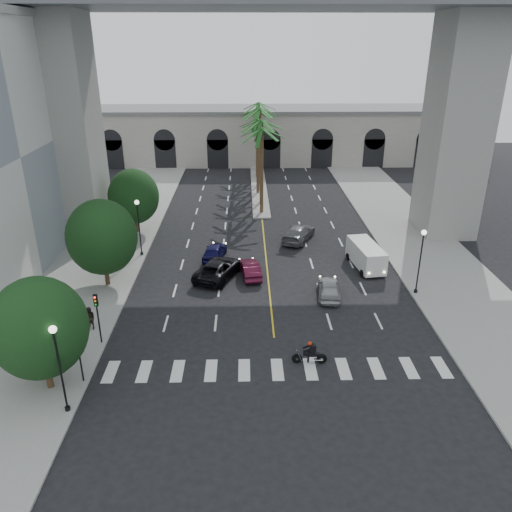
{
  "coord_description": "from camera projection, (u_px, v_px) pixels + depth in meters",
  "views": [
    {
      "loc": [
        -1.84,
        -26.31,
        18.24
      ],
      "look_at": [
        -1.12,
        6.0,
        4.23
      ],
      "focal_mm": 35.0,
      "sensor_mm": 36.0,
      "label": 1
    }
  ],
  "objects": [
    {
      "name": "car_b",
      "position": [
        250.0,
        269.0,
        41.68
      ],
      "size": [
        2.02,
        4.27,
        1.35
      ],
      "primitive_type": "imported",
      "rotation": [
        0.0,
        0.0,
        3.29
      ],
      "color": "#460E22",
      "rests_on": "ground"
    },
    {
      "name": "car_a",
      "position": [
        329.0,
        288.0,
        38.37
      ],
      "size": [
        2.08,
        4.26,
        1.4
      ],
      "primitive_type": "imported",
      "rotation": [
        0.0,
        0.0,
        3.04
      ],
      "color": "#9FA0A4",
      "rests_on": "ground"
    },
    {
      "name": "pedestrian_b",
      "position": [
        90.0,
        318.0,
        33.68
      ],
      "size": [
        1.0,
        0.93,
        1.64
      ],
      "primitive_type": "imported",
      "rotation": [
        0.0,
        0.0,
        -0.5
      ],
      "color": "black",
      "rests_on": "sidewalk_left"
    },
    {
      "name": "car_e",
      "position": [
        215.0,
        251.0,
        45.07
      ],
      "size": [
        2.32,
        4.37,
        1.42
      ],
      "primitive_type": "imported",
      "rotation": [
        0.0,
        0.0,
        2.98
      ],
      "color": "#0D0D3D",
      "rests_on": "ground"
    },
    {
      "name": "pier_building",
      "position": [
        256.0,
        135.0,
        80.18
      ],
      "size": [
        71.0,
        10.5,
        8.5
      ],
      "color": "#BCB4A8",
      "rests_on": "ground"
    },
    {
      "name": "sidewalk_left",
      "position": [
        100.0,
        260.0,
        44.85
      ],
      "size": [
        8.0,
        100.0,
        0.15
      ],
      "primitive_type": "cube",
      "color": "gray",
      "rests_on": "ground"
    },
    {
      "name": "lamp_post_left_near",
      "position": [
        59.0,
        362.0,
        25.32
      ],
      "size": [
        0.4,
        0.4,
        5.35
      ],
      "color": "black",
      "rests_on": "ground"
    },
    {
      "name": "palm_e",
      "position": [
        257.0,
        112.0,
        68.13
      ],
      "size": [
        3.2,
        3.2,
        10.4
      ],
      "color": "#47331E",
      "rests_on": "ground"
    },
    {
      "name": "pedestrian_a",
      "position": [
        53.0,
        305.0,
        35.38
      ],
      "size": [
        0.6,
        0.4,
        1.64
      ],
      "primitive_type": "imported",
      "rotation": [
        0.0,
        0.0,
        -0.01
      ],
      "color": "black",
      "rests_on": "sidewalk_left"
    },
    {
      "name": "palm_d",
      "position": [
        260.0,
        113.0,
        64.28
      ],
      "size": [
        3.2,
        3.2,
        10.9
      ],
      "color": "#47331E",
      "rests_on": "ground"
    },
    {
      "name": "palm_a",
      "position": [
        262.0,
        133.0,
        53.49
      ],
      "size": [
        3.2,
        3.2,
        10.3
      ],
      "color": "#47331E",
      "rests_on": "ground"
    },
    {
      "name": "street_tree_far",
      "position": [
        134.0,
        196.0,
        49.79
      ],
      "size": [
        5.04,
        5.04,
        6.68
      ],
      "color": "#382616",
      "rests_on": "ground"
    },
    {
      "name": "palm_b",
      "position": [
        262.0,
        125.0,
        57.05
      ],
      "size": [
        3.2,
        3.2,
        10.6
      ],
      "color": "#47331E",
      "rests_on": "ground"
    },
    {
      "name": "street_tree_near",
      "position": [
        39.0,
        328.0,
        26.8
      ],
      "size": [
        5.2,
        5.2,
        6.89
      ],
      "color": "#382616",
      "rests_on": "ground"
    },
    {
      "name": "sidewalk_right",
      "position": [
        430.0,
        257.0,
        45.46
      ],
      "size": [
        8.0,
        100.0,
        0.15
      ],
      "primitive_type": "cube",
      "color": "gray",
      "rests_on": "ground"
    },
    {
      "name": "cargo_van",
      "position": [
        366.0,
        255.0,
        43.01
      ],
      "size": [
        2.62,
        5.28,
        2.16
      ],
      "rotation": [
        0.0,
        0.0,
        0.14
      ],
      "color": "silver",
      "rests_on": "ground"
    },
    {
      "name": "traffic_signal_near",
      "position": [
        78.0,
        346.0,
        27.9
      ],
      "size": [
        0.25,
        0.18,
        3.65
      ],
      "color": "black",
      "rests_on": "ground"
    },
    {
      "name": "bridge",
      "position": [
        303.0,
        37.0,
        44.31
      ],
      "size": [
        75.0,
        13.0,
        26.0
      ],
      "color": "gray",
      "rests_on": "ground"
    },
    {
      "name": "street_tree_mid",
      "position": [
        102.0,
        237.0,
        38.66
      ],
      "size": [
        5.44,
        5.44,
        7.21
      ],
      "color": "#382616",
      "rests_on": "ground"
    },
    {
      "name": "motorcycle_rider",
      "position": [
        311.0,
        353.0,
        30.38
      ],
      "size": [
        2.16,
        0.58,
        1.55
      ],
      "rotation": [
        0.0,
        0.0,
        -0.05
      ],
      "color": "black",
      "rests_on": "ground"
    },
    {
      "name": "car_d",
      "position": [
        298.0,
        233.0,
        49.21
      ],
      "size": [
        4.17,
        5.85,
        1.57
      ],
      "primitive_type": "imported",
      "rotation": [
        0.0,
        0.0,
        2.73
      ],
      "color": "#5A5B5F",
      "rests_on": "ground"
    },
    {
      "name": "ground",
      "position": [
        276.0,
        355.0,
        31.42
      ],
      "size": [
        140.0,
        140.0,
        0.0
      ],
      "primitive_type": "plane",
      "color": "black",
      "rests_on": "ground"
    },
    {
      "name": "lamp_post_right",
      "position": [
        421.0,
        256.0,
        37.71
      ],
      "size": [
        0.4,
        0.4,
        5.35
      ],
      "color": "black",
      "rests_on": "ground"
    },
    {
      "name": "median",
      "position": [
        259.0,
        189.0,
        66.24
      ],
      "size": [
        2.0,
        24.0,
        0.2
      ],
      "primitive_type": "cube",
      "color": "gray",
      "rests_on": "ground"
    },
    {
      "name": "car_c",
      "position": [
        218.0,
        269.0,
        41.46
      ],
      "size": [
        4.45,
        6.11,
        1.54
      ],
      "primitive_type": "imported",
      "rotation": [
        0.0,
        0.0,
        2.76
      ],
      "color": "black",
      "rests_on": "ground"
    },
    {
      "name": "palm_c",
      "position": [
        258.0,
        123.0,
        60.9
      ],
      "size": [
        3.2,
        3.2,
        10.1
      ],
      "color": "#47331E",
      "rests_on": "ground"
    },
    {
      "name": "traffic_signal_far",
      "position": [
        97.0,
        311.0,
        31.57
      ],
      "size": [
        0.25,
        0.18,
        3.65
      ],
      "color": "black",
      "rests_on": "ground"
    },
    {
      "name": "lamp_post_left_far",
      "position": [
        139.0,
        223.0,
        44.59
      ],
      "size": [
        0.4,
        0.4,
        5.35
      ],
      "color": "black",
      "rests_on": "ground"
    },
    {
      "name": "palm_f",
      "position": [
        259.0,
        107.0,
        71.69
      ],
      "size": [
        3.2,
        3.2,
        10.7
      ],
      "color": "#47331E",
      "rests_on": "ground"
    }
  ]
}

